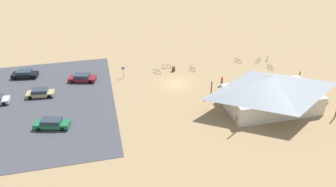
{
  "coord_description": "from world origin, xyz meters",
  "views": [
    {
      "loc": [
        12.58,
        47.97,
        26.9
      ],
      "look_at": [
        2.56,
        5.03,
        1.2
      ],
      "focal_mm": 34.86,
      "sensor_mm": 36.0,
      "label": 1
    }
  ],
  "objects_px": {
    "car_tan_end_stall": "(40,93)",
    "car_black_front_row": "(25,74)",
    "bicycle_orange_yard_front": "(273,80)",
    "bicycle_white_back_row": "(166,66)",
    "bicycle_silver_by_bin": "(292,83)",
    "bicycle_yellow_lone_west": "(258,61)",
    "car_maroon_near_entry": "(82,78)",
    "bicycle_red_trailside": "(192,69)",
    "bicycle_green_near_sign": "(267,59)",
    "bicycle_black_front_row": "(270,67)",
    "bike_pavilion": "(272,90)",
    "bicycle_blue_lone_east": "(157,71)",
    "lot_sign": "(123,71)",
    "trash_bin": "(174,69)",
    "visitor_by_pavilion": "(222,81)",
    "bicycle_purple_near_porch": "(238,61)",
    "car_green_far_end": "(52,123)"
  },
  "relations": [
    {
      "from": "bicycle_yellow_lone_west",
      "to": "car_black_front_row",
      "type": "relative_size",
      "value": 0.35
    },
    {
      "from": "bicycle_purple_near_porch",
      "to": "bike_pavilion",
      "type": "bearing_deg",
      "value": 83.13
    },
    {
      "from": "bike_pavilion",
      "to": "bicycle_white_back_row",
      "type": "distance_m",
      "value": 21.1
    },
    {
      "from": "bicycle_green_near_sign",
      "to": "car_maroon_near_entry",
      "type": "relative_size",
      "value": 0.3
    },
    {
      "from": "bicycle_silver_by_bin",
      "to": "bicycle_red_trailside",
      "type": "bearing_deg",
      "value": -31.76
    },
    {
      "from": "bicycle_white_back_row",
      "to": "car_black_front_row",
      "type": "height_order",
      "value": "car_black_front_row"
    },
    {
      "from": "bicycle_purple_near_porch",
      "to": "bicycle_yellow_lone_west",
      "type": "bearing_deg",
      "value": 167.71
    },
    {
      "from": "bike_pavilion",
      "to": "bicycle_blue_lone_east",
      "type": "height_order",
      "value": "bike_pavilion"
    },
    {
      "from": "car_tan_end_stall",
      "to": "car_black_front_row",
      "type": "bearing_deg",
      "value": -65.97
    },
    {
      "from": "bicycle_black_front_row",
      "to": "bicycle_blue_lone_east",
      "type": "bearing_deg",
      "value": -8.23
    },
    {
      "from": "car_black_front_row",
      "to": "bicycle_white_back_row",
      "type": "bearing_deg",
      "value": 175.61
    },
    {
      "from": "visitor_by_pavilion",
      "to": "bicycle_red_trailside",
      "type": "bearing_deg",
      "value": -64.25
    },
    {
      "from": "car_black_front_row",
      "to": "bicycle_purple_near_porch",
      "type": "bearing_deg",
      "value": 176.17
    },
    {
      "from": "lot_sign",
      "to": "car_green_far_end",
      "type": "height_order",
      "value": "lot_sign"
    },
    {
      "from": "bicycle_black_front_row",
      "to": "car_maroon_near_entry",
      "type": "distance_m",
      "value": 34.56
    },
    {
      "from": "car_tan_end_stall",
      "to": "visitor_by_pavilion",
      "type": "distance_m",
      "value": 29.88
    },
    {
      "from": "trash_bin",
      "to": "bicycle_green_near_sign",
      "type": "height_order",
      "value": "trash_bin"
    },
    {
      "from": "visitor_by_pavilion",
      "to": "bicycle_white_back_row",
      "type": "bearing_deg",
      "value": -48.89
    },
    {
      "from": "bicycle_white_back_row",
      "to": "bicycle_red_trailside",
      "type": "xyz_separation_m",
      "value": [
        -4.47,
        2.17,
        0.01
      ]
    },
    {
      "from": "bicycle_blue_lone_east",
      "to": "car_maroon_near_entry",
      "type": "xyz_separation_m",
      "value": [
        13.31,
        0.13,
        0.36
      ]
    },
    {
      "from": "car_maroon_near_entry",
      "to": "car_black_front_row",
      "type": "bearing_deg",
      "value": -20.6
    },
    {
      "from": "car_tan_end_stall",
      "to": "bicycle_yellow_lone_west",
      "type": "bearing_deg",
      "value": -174.17
    },
    {
      "from": "car_black_front_row",
      "to": "car_green_far_end",
      "type": "xyz_separation_m",
      "value": [
        -5.81,
        16.87,
        0.02
      ]
    },
    {
      "from": "bicycle_orange_yard_front",
      "to": "car_black_front_row",
      "type": "relative_size",
      "value": 0.37
    },
    {
      "from": "trash_bin",
      "to": "bicycle_white_back_row",
      "type": "height_order",
      "value": "trash_bin"
    },
    {
      "from": "bicycle_red_trailside",
      "to": "car_tan_end_stall",
      "type": "height_order",
      "value": "car_tan_end_stall"
    },
    {
      "from": "bicycle_black_front_row",
      "to": "bicycle_white_back_row",
      "type": "xyz_separation_m",
      "value": [
        18.97,
        -4.72,
        0.02
      ]
    },
    {
      "from": "bicycle_black_front_row",
      "to": "bicycle_orange_yard_front",
      "type": "height_order",
      "value": "bicycle_black_front_row"
    },
    {
      "from": "bicycle_yellow_lone_west",
      "to": "car_maroon_near_entry",
      "type": "xyz_separation_m",
      "value": [
        33.56,
        0.25,
        0.32
      ]
    },
    {
      "from": "car_tan_end_stall",
      "to": "car_maroon_near_entry",
      "type": "distance_m",
      "value": 7.64
    },
    {
      "from": "bicycle_yellow_lone_west",
      "to": "car_black_front_row",
      "type": "xyz_separation_m",
      "value": [
        43.54,
        -3.5,
        0.33
      ]
    },
    {
      "from": "car_tan_end_stall",
      "to": "car_green_far_end",
      "type": "height_order",
      "value": "car_green_far_end"
    },
    {
      "from": "bicycle_blue_lone_east",
      "to": "visitor_by_pavilion",
      "type": "relative_size",
      "value": 0.73
    },
    {
      "from": "car_black_front_row",
      "to": "car_tan_end_stall",
      "type": "relative_size",
      "value": 1.04
    },
    {
      "from": "bicycle_silver_by_bin",
      "to": "bicycle_white_back_row",
      "type": "xyz_separation_m",
      "value": [
        19.45,
        -11.44,
        0.03
      ]
    },
    {
      "from": "car_tan_end_stall",
      "to": "bike_pavilion",
      "type": "bearing_deg",
      "value": 161.71
    },
    {
      "from": "bicycle_purple_near_porch",
      "to": "car_tan_end_stall",
      "type": "distance_m",
      "value": 36.6
    },
    {
      "from": "lot_sign",
      "to": "bicycle_red_trailside",
      "type": "xyz_separation_m",
      "value": [
        -12.8,
        0.03,
        -1.03
      ]
    },
    {
      "from": "bicycle_white_back_row",
      "to": "bicycle_silver_by_bin",
      "type": "bearing_deg",
      "value": 149.54
    },
    {
      "from": "bicycle_orange_yard_front",
      "to": "visitor_by_pavilion",
      "type": "height_order",
      "value": "visitor_by_pavilion"
    },
    {
      "from": "bicycle_red_trailside",
      "to": "bicycle_green_near_sign",
      "type": "relative_size",
      "value": 1.11
    },
    {
      "from": "bicycle_black_front_row",
      "to": "lot_sign",
      "type": "bearing_deg",
      "value": -5.4
    },
    {
      "from": "bike_pavilion",
      "to": "bicycle_orange_yard_front",
      "type": "xyz_separation_m",
      "value": [
        -4.46,
        -7.27,
        -2.63
      ]
    },
    {
      "from": "bicycle_green_near_sign",
      "to": "car_tan_end_stall",
      "type": "xyz_separation_m",
      "value": [
        42.33,
        4.59,
        0.36
      ]
    },
    {
      "from": "car_maroon_near_entry",
      "to": "bicycle_black_front_row",
      "type": "bearing_deg",
      "value": 175.15
    },
    {
      "from": "bicycle_green_near_sign",
      "to": "bicycle_orange_yard_front",
      "type": "height_order",
      "value": "bicycle_orange_yard_front"
    },
    {
      "from": "bicycle_red_trailside",
      "to": "car_black_front_row",
      "type": "relative_size",
      "value": 0.36
    },
    {
      "from": "bicycle_yellow_lone_west",
      "to": "car_maroon_near_entry",
      "type": "bearing_deg",
      "value": 0.43
    },
    {
      "from": "bicycle_purple_near_porch",
      "to": "car_maroon_near_entry",
      "type": "bearing_deg",
      "value": 2.12
    },
    {
      "from": "bicycle_white_back_row",
      "to": "car_black_front_row",
      "type": "distance_m",
      "value": 25.53
    }
  ]
}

